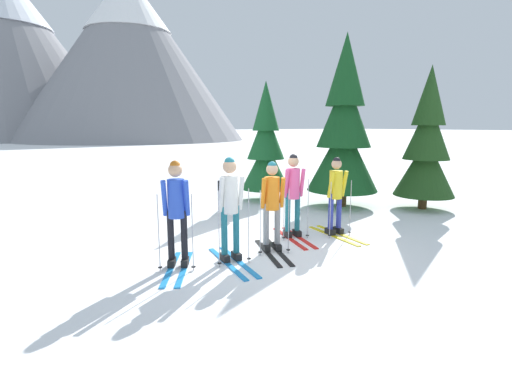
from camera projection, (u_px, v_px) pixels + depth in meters
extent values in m
plane|color=white|center=(257.00, 251.00, 7.33)|extent=(400.00, 400.00, 0.00)
cube|color=#1E84D1|center=(184.00, 268.00, 6.41)|extent=(0.84, 1.47, 0.02)
cube|color=#1E84D1|center=(171.00, 268.00, 6.40)|extent=(0.84, 1.47, 0.02)
cube|color=black|center=(185.00, 262.00, 6.49)|extent=(0.22, 0.28, 0.12)
cylinder|color=black|center=(184.00, 235.00, 6.42)|extent=(0.11, 0.11, 0.85)
cube|color=black|center=(172.00, 262.00, 6.48)|extent=(0.22, 0.28, 0.12)
cylinder|color=black|center=(171.00, 235.00, 6.41)|extent=(0.11, 0.11, 0.85)
cylinder|color=blue|center=(176.00, 198.00, 6.30)|extent=(0.28, 0.28, 0.64)
sphere|color=tan|center=(175.00, 170.00, 6.23)|extent=(0.23, 0.23, 0.23)
sphere|color=#B76019|center=(175.00, 166.00, 6.21)|extent=(0.17, 0.17, 0.17)
cylinder|color=blue|center=(187.00, 198.00, 6.25)|extent=(0.17, 0.22, 0.60)
cylinder|color=blue|center=(164.00, 198.00, 6.23)|extent=(0.17, 0.22, 0.60)
cylinder|color=#A5A5AD|center=(192.00, 233.00, 6.23)|extent=(0.02, 0.02, 1.27)
cylinder|color=black|center=(193.00, 267.00, 6.33)|extent=(0.07, 0.07, 0.01)
cylinder|color=#A5A5AD|center=(159.00, 233.00, 6.21)|extent=(0.02, 0.02, 1.27)
cylinder|color=black|center=(160.00, 267.00, 6.30)|extent=(0.07, 0.07, 0.01)
cube|color=black|center=(178.00, 195.00, 6.47)|extent=(0.30, 0.26, 0.36)
cube|color=#1E84D1|center=(239.00, 261.00, 6.73)|extent=(0.26, 1.71, 0.02)
cube|color=#1E84D1|center=(227.00, 263.00, 6.64)|extent=(0.26, 1.71, 0.02)
cube|color=black|center=(236.00, 256.00, 6.81)|extent=(0.14, 0.27, 0.12)
cylinder|color=#1E6B7A|center=(236.00, 230.00, 6.73)|extent=(0.11, 0.11, 0.86)
cube|color=black|center=(225.00, 257.00, 6.72)|extent=(0.14, 0.27, 0.12)
cylinder|color=#1E6B7A|center=(224.00, 231.00, 6.64)|extent=(0.11, 0.11, 0.86)
cylinder|color=white|center=(230.00, 194.00, 6.58)|extent=(0.28, 0.28, 0.65)
sphere|color=tan|center=(230.00, 166.00, 6.50)|extent=(0.23, 0.23, 0.23)
sphere|color=#1E6B7A|center=(229.00, 162.00, 6.48)|extent=(0.18, 0.18, 0.18)
cylinder|color=white|center=(241.00, 193.00, 6.59)|extent=(0.10, 0.21, 0.62)
cylinder|color=white|center=(221.00, 195.00, 6.44)|extent=(0.10, 0.21, 0.62)
cylinder|color=#A5A5AD|center=(249.00, 226.00, 6.62)|extent=(0.02, 0.02, 1.30)
cylinder|color=black|center=(249.00, 259.00, 6.72)|extent=(0.07, 0.07, 0.01)
cylinder|color=#A5A5AD|center=(219.00, 229.00, 6.39)|extent=(0.02, 0.02, 1.30)
cylinder|color=black|center=(220.00, 263.00, 6.49)|extent=(0.07, 0.07, 0.01)
cube|color=black|center=(226.00, 191.00, 6.72)|extent=(0.27, 0.19, 0.36)
cube|color=black|center=(279.00, 252.00, 7.24)|extent=(0.54, 1.55, 0.02)
cube|color=black|center=(267.00, 253.00, 7.19)|extent=(0.54, 1.55, 0.02)
cube|color=black|center=(277.00, 246.00, 7.33)|extent=(0.18, 0.28, 0.12)
cylinder|color=gray|center=(277.00, 224.00, 7.25)|extent=(0.11, 0.11, 0.81)
cube|color=black|center=(266.00, 247.00, 7.27)|extent=(0.18, 0.28, 0.12)
cylinder|color=gray|center=(266.00, 225.00, 7.20)|extent=(0.11, 0.11, 0.81)
cylinder|color=orange|center=(272.00, 193.00, 7.12)|extent=(0.28, 0.28, 0.60)
sphere|color=tan|center=(272.00, 169.00, 7.05)|extent=(0.22, 0.22, 0.22)
sphere|color=#1E6B7A|center=(272.00, 166.00, 7.04)|extent=(0.16, 0.16, 0.16)
cylinder|color=orange|center=(282.00, 193.00, 7.11)|extent=(0.13, 0.21, 0.58)
cylinder|color=orange|center=(263.00, 193.00, 7.02)|extent=(0.13, 0.21, 0.58)
cylinder|color=#A5A5AD|center=(289.00, 221.00, 7.10)|extent=(0.02, 0.02, 1.21)
cylinder|color=black|center=(288.00, 250.00, 7.20)|extent=(0.07, 0.07, 0.01)
cylinder|color=#A5A5AD|center=(260.00, 223.00, 6.97)|extent=(0.02, 0.02, 1.21)
cylinder|color=black|center=(260.00, 252.00, 7.07)|extent=(0.07, 0.07, 0.01)
cube|color=red|center=(299.00, 237.00, 8.17)|extent=(0.44, 1.63, 0.02)
cube|color=red|center=(289.00, 238.00, 8.11)|extent=(0.44, 1.63, 0.02)
cube|color=black|center=(297.00, 233.00, 8.26)|extent=(0.16, 0.28, 0.12)
cylinder|color=#1E6B7A|center=(297.00, 212.00, 8.18)|extent=(0.11, 0.11, 0.84)
cube|color=black|center=(287.00, 234.00, 8.19)|extent=(0.16, 0.28, 0.12)
cylinder|color=#1E6B7A|center=(288.00, 213.00, 8.11)|extent=(0.11, 0.11, 0.84)
cylinder|color=#E55193|center=(293.00, 184.00, 8.04)|extent=(0.28, 0.28, 0.63)
sphere|color=tan|center=(293.00, 161.00, 7.96)|extent=(0.23, 0.23, 0.23)
sphere|color=black|center=(293.00, 158.00, 7.95)|extent=(0.17, 0.17, 0.17)
cylinder|color=#E55193|center=(302.00, 183.00, 8.04)|extent=(0.12, 0.21, 0.60)
cylinder|color=#E55193|center=(286.00, 184.00, 7.92)|extent=(0.12, 0.21, 0.60)
cylinder|color=#A5A5AD|center=(308.00, 209.00, 8.04)|extent=(0.02, 0.02, 1.25)
cylinder|color=black|center=(307.00, 235.00, 8.14)|extent=(0.07, 0.07, 0.01)
cylinder|color=#A5A5AD|center=(284.00, 211.00, 7.88)|extent=(0.02, 0.02, 1.25)
cylinder|color=black|center=(284.00, 238.00, 7.97)|extent=(0.07, 0.07, 0.01)
cube|color=yellow|center=(341.00, 234.00, 8.39)|extent=(0.19, 1.66, 0.02)
cube|color=yellow|center=(333.00, 236.00, 8.29)|extent=(0.19, 1.66, 0.02)
cube|color=black|center=(338.00, 230.00, 8.47)|extent=(0.13, 0.27, 0.12)
cylinder|color=#2D389E|center=(339.00, 211.00, 8.39)|extent=(0.11, 0.11, 0.80)
cube|color=black|center=(330.00, 231.00, 8.37)|extent=(0.13, 0.27, 0.12)
cylinder|color=#2D389E|center=(331.00, 212.00, 8.29)|extent=(0.11, 0.11, 0.80)
cylinder|color=yellow|center=(336.00, 185.00, 8.24)|extent=(0.28, 0.28, 0.60)
sphere|color=tan|center=(337.00, 164.00, 8.17)|extent=(0.22, 0.22, 0.22)
sphere|color=black|center=(337.00, 161.00, 8.16)|extent=(0.16, 0.16, 0.16)
cylinder|color=yellow|center=(344.00, 184.00, 8.27)|extent=(0.09, 0.20, 0.57)
cylinder|color=yellow|center=(331.00, 185.00, 8.11)|extent=(0.09, 0.20, 0.57)
cylinder|color=#A5A5AD|center=(350.00, 208.00, 8.29)|extent=(0.02, 0.02, 1.20)
cylinder|color=black|center=(349.00, 232.00, 8.38)|extent=(0.07, 0.07, 0.01)
cylinder|color=#A5A5AD|center=(330.00, 210.00, 8.05)|extent=(0.02, 0.02, 1.20)
cylinder|color=black|center=(329.00, 235.00, 8.14)|extent=(0.07, 0.07, 0.01)
cylinder|color=#51381E|center=(342.00, 190.00, 11.32)|extent=(0.29, 0.29, 0.94)
cone|color=#14471E|center=(343.00, 156.00, 11.15)|extent=(2.02, 2.02, 1.99)
cone|color=#14471E|center=(345.00, 112.00, 10.94)|extent=(1.54, 1.54, 1.99)
cone|color=#14471E|center=(346.00, 69.00, 10.74)|extent=(1.10, 1.10, 1.99)
cylinder|color=#51381E|center=(266.00, 189.00, 12.29)|extent=(0.22, 0.22, 0.72)
cone|color=#195628|center=(266.00, 165.00, 12.16)|extent=(1.53, 1.53, 1.51)
cone|color=#195628|center=(266.00, 134.00, 12.00)|extent=(1.17, 1.17, 1.51)
cone|color=#195628|center=(266.00, 106.00, 11.85)|extent=(0.83, 0.83, 1.51)
cylinder|color=#51381E|center=(423.00, 195.00, 10.98)|extent=(0.24, 0.24, 0.77)
cone|color=#1E4219|center=(425.00, 167.00, 10.84)|extent=(1.64, 1.64, 1.62)
cone|color=#1E4219|center=(428.00, 130.00, 10.67)|extent=(1.25, 1.25, 1.62)
cone|color=#1E4219|center=(430.00, 95.00, 10.51)|extent=(0.90, 0.90, 1.62)
cone|color=gray|center=(2.00, 50.00, 65.12)|extent=(40.51, 40.51, 29.87)
cone|color=gray|center=(130.00, 58.00, 60.69)|extent=(35.30, 35.30, 25.61)
cone|color=white|center=(127.00, 2.00, 59.29)|extent=(13.12, 13.12, 9.06)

